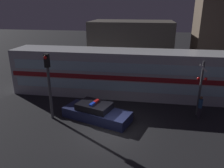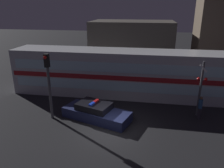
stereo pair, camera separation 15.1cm
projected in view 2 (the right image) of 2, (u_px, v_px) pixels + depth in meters
name	position (u px, v px, depth m)	size (l,w,h in m)	color
ground_plane	(109.00, 132.00, 14.10)	(120.00, 120.00, 0.00)	black
train	(124.00, 73.00, 19.43)	(19.98, 3.08, 4.05)	#B7BABF
police_car	(96.00, 112.00, 15.59)	(5.17, 3.23, 1.30)	navy
pedestrian	(200.00, 107.00, 15.53)	(0.28, 0.28, 1.68)	#2D2833
crossing_signal_near	(201.00, 87.00, 15.47)	(0.70, 0.33, 4.11)	#4C4C51
traffic_light_corner	(49.00, 80.00, 14.90)	(0.30, 0.46, 4.70)	#4C4C51
building_left	(132.00, 47.00, 26.47)	(9.53, 5.72, 6.04)	#47423D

